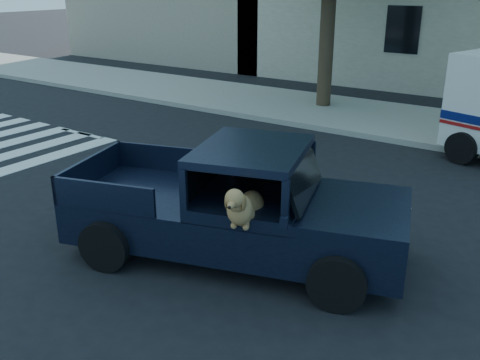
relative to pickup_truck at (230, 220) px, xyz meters
The scene contains 3 objects.
ground 1.08m from the pickup_truck, 15.65° to the right, with size 120.00×120.00×0.00m, color black.
far_sidewalk 9.01m from the pickup_truck, 84.43° to the left, with size 60.00×4.00×0.15m, color gray.
pickup_truck is the anchor object (origin of this frame).
Camera 1 is at (3.25, -5.47, 3.85)m, focal length 40.00 mm.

